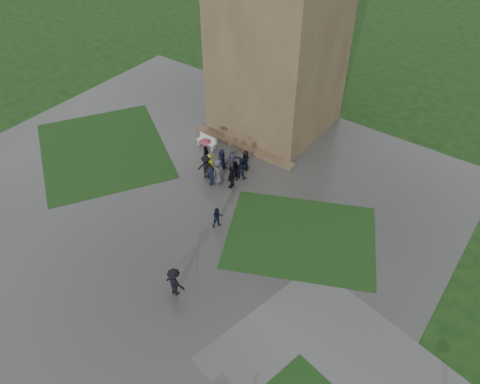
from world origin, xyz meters
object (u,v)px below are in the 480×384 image
Objects in this scene: bench at (207,141)px; tower at (280,14)px; pedestrian_mid at (218,218)px; pedestrian_near at (175,282)px.

tower is at bearing 70.28° from bench.
tower is 10.60m from bench.
tower is 12.18× the size of pedestrian_mid.
bench is 8.82m from pedestrian_mid.
pedestrian_mid is (3.79, -12.30, -8.24)m from tower.
bench is 0.91× the size of pedestrian_near.
bench is 13.99m from pedestrian_near.
tower is at bearing -77.37° from pedestrian_near.
pedestrian_mid is (6.10, -6.37, 0.24)m from bench.
tower is 20.17m from pedestrian_near.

